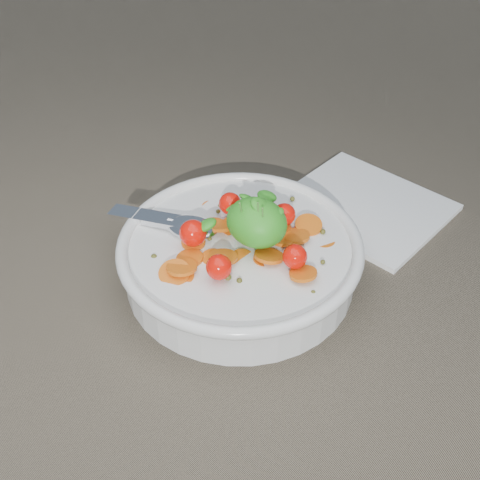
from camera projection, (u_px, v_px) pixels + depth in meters
The scene contains 3 objects.
ground at pixel (258, 279), 0.65m from camera, with size 6.00×6.00×0.00m, color #776A55.
bowl at pixel (240, 256), 0.63m from camera, with size 0.27×0.25×0.11m.
napkin at pixel (365, 206), 0.74m from camera, with size 0.18×0.16×0.01m, color white.
Camera 1 is at (0.28, -0.37, 0.45)m, focal length 45.00 mm.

